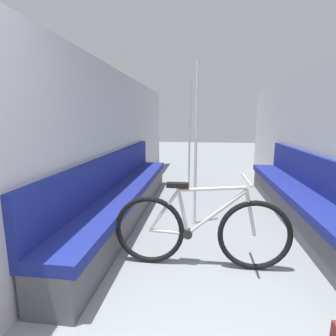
{
  "coord_description": "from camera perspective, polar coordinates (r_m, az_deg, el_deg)",
  "views": [
    {
      "loc": [
        -0.15,
        -0.6,
        1.38
      ],
      "look_at": [
        -0.53,
        2.45,
        0.8
      ],
      "focal_mm": 28.0,
      "sensor_mm": 36.0,
      "label": 1
    }
  ],
  "objects": [
    {
      "name": "wall_left",
      "position": [
        3.65,
        -13.75,
        5.13
      ],
      "size": [
        0.1,
        8.78,
        2.09
      ],
      "primitive_type": "cube",
      "color": "#B2B2B7",
      "rests_on": "ground"
    },
    {
      "name": "wall_right",
      "position": [
        3.77,
        32.34,
        3.95
      ],
      "size": [
        0.1,
        8.78,
        2.09
      ],
      "primitive_type": "cube",
      "color": "#B2B2B7",
      "rests_on": "ground"
    },
    {
      "name": "bench_seat_row_left",
      "position": [
        3.78,
        -9.24,
        -6.11
      ],
      "size": [
        0.47,
        4.05,
        0.91
      ],
      "color": "#4C4C51",
      "rests_on": "ground"
    },
    {
      "name": "bench_seat_row_right",
      "position": [
        3.87,
        27.37,
        -6.79
      ],
      "size": [
        0.47,
        4.05,
        0.91
      ],
      "color": "#4C4C51",
      "rests_on": "ground"
    },
    {
      "name": "bicycle",
      "position": [
        2.53,
        7.1,
        -13.34
      ],
      "size": [
        1.65,
        0.46,
        0.87
      ],
      "rotation": [
        0.0,
        0.0,
        -0.02
      ],
      "color": "black",
      "rests_on": "ground"
    },
    {
      "name": "grab_pole_near",
      "position": [
        3.36,
        6.08,
        4.27
      ],
      "size": [
        0.08,
        0.08,
        2.07
      ],
      "color": "gray",
      "rests_on": "ground"
    },
    {
      "name": "grab_pole_far",
      "position": [
        5.0,
        4.7,
        6.39
      ],
      "size": [
        0.08,
        0.08,
        2.07
      ],
      "color": "gray",
      "rests_on": "ground"
    }
  ]
}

